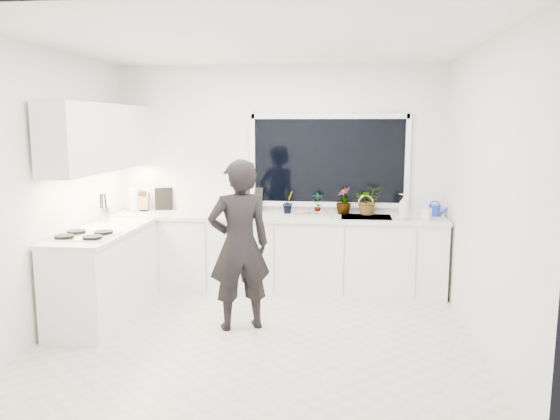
# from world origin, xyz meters

# --- Properties ---
(floor) EXTENTS (4.00, 3.50, 0.02)m
(floor) POSITION_xyz_m (0.00, 0.00, -0.01)
(floor) COLOR beige
(floor) RESTS_ON ground
(wall_back) EXTENTS (4.00, 0.02, 2.70)m
(wall_back) POSITION_xyz_m (0.00, 1.76, 1.35)
(wall_back) COLOR white
(wall_back) RESTS_ON ground
(wall_left) EXTENTS (0.02, 3.50, 2.70)m
(wall_left) POSITION_xyz_m (-2.01, 0.00, 1.35)
(wall_left) COLOR white
(wall_left) RESTS_ON ground
(wall_right) EXTENTS (0.02, 3.50, 2.70)m
(wall_right) POSITION_xyz_m (2.01, 0.00, 1.35)
(wall_right) COLOR white
(wall_right) RESTS_ON ground
(ceiling) EXTENTS (4.00, 3.50, 0.02)m
(ceiling) POSITION_xyz_m (0.00, 0.00, 2.71)
(ceiling) COLOR white
(ceiling) RESTS_ON wall_back
(window) EXTENTS (1.80, 0.02, 1.00)m
(window) POSITION_xyz_m (0.60, 1.73, 1.55)
(window) COLOR black
(window) RESTS_ON wall_back
(base_cabinets_back) EXTENTS (3.92, 0.58, 0.88)m
(base_cabinets_back) POSITION_xyz_m (0.00, 1.45, 0.44)
(base_cabinets_back) COLOR white
(base_cabinets_back) RESTS_ON floor
(base_cabinets_left) EXTENTS (0.58, 1.60, 0.88)m
(base_cabinets_left) POSITION_xyz_m (-1.67, 0.35, 0.44)
(base_cabinets_left) COLOR white
(base_cabinets_left) RESTS_ON floor
(countertop_back) EXTENTS (3.94, 0.62, 0.04)m
(countertop_back) POSITION_xyz_m (0.00, 1.44, 0.90)
(countertop_back) COLOR silver
(countertop_back) RESTS_ON base_cabinets_back
(countertop_left) EXTENTS (0.62, 1.60, 0.04)m
(countertop_left) POSITION_xyz_m (-1.67, 0.35, 0.90)
(countertop_left) COLOR silver
(countertop_left) RESTS_ON base_cabinets_left
(upper_cabinets) EXTENTS (0.34, 2.10, 0.70)m
(upper_cabinets) POSITION_xyz_m (-1.79, 0.70, 1.85)
(upper_cabinets) COLOR white
(upper_cabinets) RESTS_ON wall_left
(sink) EXTENTS (0.58, 0.42, 0.14)m
(sink) POSITION_xyz_m (1.05, 1.45, 0.87)
(sink) COLOR silver
(sink) RESTS_ON countertop_back
(faucet) EXTENTS (0.03, 0.03, 0.22)m
(faucet) POSITION_xyz_m (1.05, 1.65, 1.03)
(faucet) COLOR silver
(faucet) RESTS_ON countertop_back
(stovetop) EXTENTS (0.56, 0.48, 0.03)m
(stovetop) POSITION_xyz_m (-1.69, -0.00, 0.94)
(stovetop) COLOR black
(stovetop) RESTS_ON countertop_left
(person) EXTENTS (0.72, 0.61, 1.67)m
(person) POSITION_xyz_m (-0.21, 0.18, 0.83)
(person) COLOR black
(person) RESTS_ON floor
(pizza_tray) EXTENTS (0.43, 0.32, 0.03)m
(pizza_tray) POSITION_xyz_m (0.43, 1.42, 0.94)
(pizza_tray) COLOR #B9B9BD
(pizza_tray) RESTS_ON countertop_back
(pizza) EXTENTS (0.39, 0.29, 0.01)m
(pizza) POSITION_xyz_m (0.43, 1.42, 0.95)
(pizza) COLOR red
(pizza) RESTS_ON pizza_tray
(watering_can) EXTENTS (0.15, 0.15, 0.13)m
(watering_can) POSITION_xyz_m (1.85, 1.61, 0.98)
(watering_can) COLOR #1332B4
(watering_can) RESTS_ON countertop_back
(paper_towel_roll) EXTENTS (0.14, 0.14, 0.26)m
(paper_towel_roll) POSITION_xyz_m (-1.80, 1.55, 1.05)
(paper_towel_roll) COLOR white
(paper_towel_roll) RESTS_ON countertop_back
(knife_block) EXTENTS (0.14, 0.11, 0.22)m
(knife_block) POSITION_xyz_m (-1.69, 1.59, 1.03)
(knife_block) COLOR #997A47
(knife_block) RESTS_ON countertop_back
(utensil_crock) EXTENTS (0.16, 0.16, 0.16)m
(utensil_crock) POSITION_xyz_m (-1.85, 0.80, 1.00)
(utensil_crock) COLOR silver
(utensil_crock) RESTS_ON countertop_left
(picture_frame_large) EXTENTS (0.22, 0.08, 0.28)m
(picture_frame_large) POSITION_xyz_m (-1.46, 1.69, 1.06)
(picture_frame_large) COLOR black
(picture_frame_large) RESTS_ON countertop_back
(picture_frame_small) EXTENTS (0.25, 0.09, 0.30)m
(picture_frame_small) POSITION_xyz_m (-0.32, 1.69, 1.07)
(picture_frame_small) COLOR black
(picture_frame_small) RESTS_ON countertop_back
(herb_plants) EXTENTS (1.21, 0.30, 0.34)m
(herb_plants) POSITION_xyz_m (0.87, 1.61, 1.08)
(herb_plants) COLOR #26662D
(herb_plants) RESTS_ON countertop_back
(soap_bottles) EXTENTS (0.37, 0.13, 0.30)m
(soap_bottles) POSITION_xyz_m (1.54, 1.30, 1.05)
(soap_bottles) COLOR #D8BF66
(soap_bottles) RESTS_ON countertop_back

